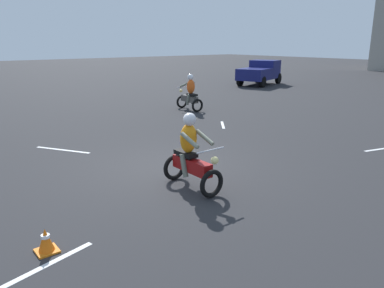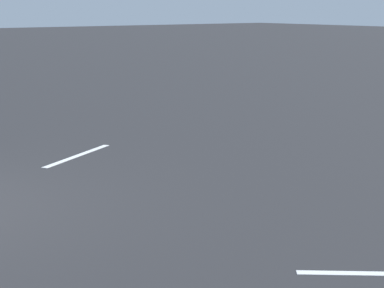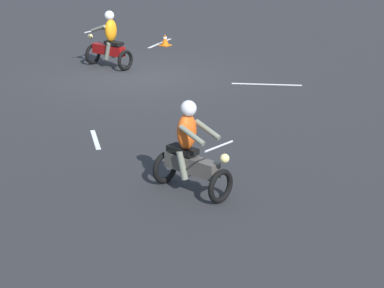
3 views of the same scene
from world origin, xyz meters
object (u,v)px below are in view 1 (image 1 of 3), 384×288
Objects in this scene: motorcycle_rider_foreground at (191,156)px; motorcycle_rider_background at (190,95)px; pickup_truck at (260,72)px; traffic_cone_near_left at (46,241)px.

motorcycle_rider_background is (-7.52, 5.87, 0.00)m from motorcycle_rider_foreground.
pickup_truck is at bearing -142.25° from motorcycle_rider_foreground.
motorcycle_rider_background is at bearing -127.76° from motorcycle_rider_foreground.
motorcycle_rider_foreground is 1.00× the size of motorcycle_rider_background.
motorcycle_rider_foreground is at bearing -123.47° from motorcycle_rider_background.
traffic_cone_near_left is (13.28, -19.74, -0.74)m from pickup_truck.
pickup_truck reaches higher than motorcycle_rider_background.
motorcycle_rider_foreground is 3.45m from traffic_cone_near_left.
pickup_truck is 11.70× the size of traffic_cone_near_left.
motorcycle_rider_foreground and motorcycle_rider_background have the same top height.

